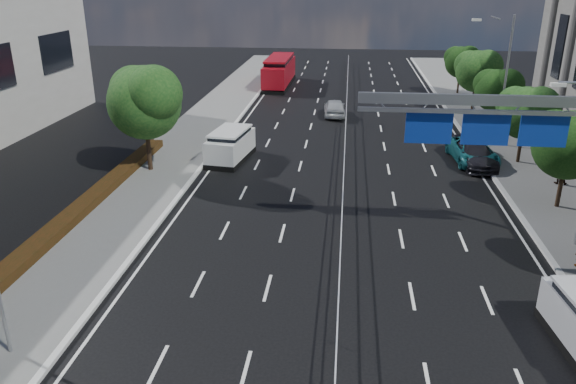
{
  "coord_description": "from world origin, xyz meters",
  "views": [
    {
      "loc": [
        0.03,
        -13.99,
        11.57
      ],
      "look_at": [
        -2.45,
        9.29,
        2.4
      ],
      "focal_mm": 35.0,
      "sensor_mm": 36.0,
      "label": 1
    }
  ],
  "objects_px": {
    "near_car_silver": "(335,107)",
    "parked_car_teal": "(473,151)",
    "red_bus": "(279,71)",
    "near_car_dark": "(277,79)",
    "parked_car_dark": "(475,155)",
    "overhead_gantry": "(505,124)",
    "white_minivan": "(230,145)",
    "pedestrian_b": "(561,168)"
  },
  "relations": [
    {
      "from": "near_car_silver",
      "to": "parked_car_dark",
      "type": "height_order",
      "value": "near_car_silver"
    },
    {
      "from": "overhead_gantry",
      "to": "pedestrian_b",
      "type": "distance_m",
      "value": 10.85
    },
    {
      "from": "near_car_dark",
      "to": "near_car_silver",
      "type": "bearing_deg",
      "value": 120.02
    },
    {
      "from": "white_minivan",
      "to": "parked_car_teal",
      "type": "xyz_separation_m",
      "value": [
        15.77,
        1.23,
        -0.27
      ]
    },
    {
      "from": "red_bus",
      "to": "parked_car_teal",
      "type": "height_order",
      "value": "red_bus"
    },
    {
      "from": "white_minivan",
      "to": "pedestrian_b",
      "type": "relative_size",
      "value": 2.7
    },
    {
      "from": "overhead_gantry",
      "to": "white_minivan",
      "type": "distance_m",
      "value": 18.38
    },
    {
      "from": "white_minivan",
      "to": "near_car_dark",
      "type": "distance_m",
      "value": 26.25
    },
    {
      "from": "red_bus",
      "to": "near_car_silver",
      "type": "xyz_separation_m",
      "value": [
        6.45,
        -13.47,
        -0.88
      ]
    },
    {
      "from": "overhead_gantry",
      "to": "pedestrian_b",
      "type": "relative_size",
      "value": 5.56
    },
    {
      "from": "overhead_gantry",
      "to": "parked_car_teal",
      "type": "distance_m",
      "value": 12.99
    },
    {
      "from": "parked_car_dark",
      "to": "pedestrian_b",
      "type": "height_order",
      "value": "pedestrian_b"
    },
    {
      "from": "white_minivan",
      "to": "red_bus",
      "type": "relative_size",
      "value": 0.48
    },
    {
      "from": "near_car_silver",
      "to": "red_bus",
      "type": "bearing_deg",
      "value": -67.6
    },
    {
      "from": "near_car_dark",
      "to": "parked_car_teal",
      "type": "xyz_separation_m",
      "value": [
        15.95,
        -25.02,
        -0.05
      ]
    },
    {
      "from": "parked_car_teal",
      "to": "parked_car_dark",
      "type": "xyz_separation_m",
      "value": [
        0.0,
        -0.65,
        -0.02
      ]
    },
    {
      "from": "red_bus",
      "to": "near_car_dark",
      "type": "distance_m",
      "value": 0.89
    },
    {
      "from": "overhead_gantry",
      "to": "red_bus",
      "type": "distance_m",
      "value": 40.08
    },
    {
      "from": "white_minivan",
      "to": "near_car_dark",
      "type": "bearing_deg",
      "value": 98.12
    },
    {
      "from": "overhead_gantry",
      "to": "pedestrian_b",
      "type": "height_order",
      "value": "overhead_gantry"
    },
    {
      "from": "overhead_gantry",
      "to": "red_bus",
      "type": "relative_size",
      "value": 0.99
    },
    {
      "from": "white_minivan",
      "to": "parked_car_teal",
      "type": "relative_size",
      "value": 0.93
    },
    {
      "from": "red_bus",
      "to": "parked_car_dark",
      "type": "bearing_deg",
      "value": -57.93
    },
    {
      "from": "overhead_gantry",
      "to": "parked_car_dark",
      "type": "bearing_deg",
      "value": 82.14
    },
    {
      "from": "overhead_gantry",
      "to": "near_car_silver",
      "type": "distance_m",
      "value": 25.5
    },
    {
      "from": "overhead_gantry",
      "to": "red_bus",
      "type": "bearing_deg",
      "value": 110.87
    },
    {
      "from": "near_car_silver",
      "to": "pedestrian_b",
      "type": "height_order",
      "value": "pedestrian_b"
    },
    {
      "from": "red_bus",
      "to": "near_car_dark",
      "type": "bearing_deg",
      "value": -120.85
    },
    {
      "from": "overhead_gantry",
      "to": "near_car_silver",
      "type": "relative_size",
      "value": 2.36
    },
    {
      "from": "overhead_gantry",
      "to": "red_bus",
      "type": "xyz_separation_m",
      "value": [
        -14.21,
        37.27,
        -3.99
      ]
    },
    {
      "from": "red_bus",
      "to": "near_car_silver",
      "type": "distance_m",
      "value": 14.96
    },
    {
      "from": "near_car_silver",
      "to": "parked_car_teal",
      "type": "relative_size",
      "value": 0.81
    },
    {
      "from": "parked_car_teal",
      "to": "near_car_dark",
      "type": "bearing_deg",
      "value": 117.68
    },
    {
      "from": "overhead_gantry",
      "to": "near_car_dark",
      "type": "bearing_deg",
      "value": 111.27
    },
    {
      "from": "overhead_gantry",
      "to": "white_minivan",
      "type": "xyz_separation_m",
      "value": [
        -14.21,
        10.72,
        -4.59
      ]
    },
    {
      "from": "near_car_dark",
      "to": "parked_car_teal",
      "type": "distance_m",
      "value": 29.67
    },
    {
      "from": "parked_car_teal",
      "to": "near_car_silver",
      "type": "bearing_deg",
      "value": 123.34
    },
    {
      "from": "pedestrian_b",
      "to": "parked_car_teal",
      "type": "bearing_deg",
      "value": -26.66
    },
    {
      "from": "near_car_dark",
      "to": "parked_car_teal",
      "type": "height_order",
      "value": "near_car_dark"
    },
    {
      "from": "red_bus",
      "to": "near_car_dark",
      "type": "relative_size",
      "value": 2.16
    },
    {
      "from": "overhead_gantry",
      "to": "parked_car_teal",
      "type": "xyz_separation_m",
      "value": [
        1.56,
        11.95,
        -4.87
      ]
    },
    {
      "from": "overhead_gantry",
      "to": "near_car_dark",
      "type": "xyz_separation_m",
      "value": [
        -14.39,
        36.97,
        -4.81
      ]
    }
  ]
}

